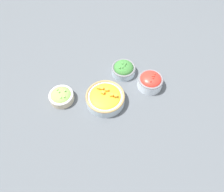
# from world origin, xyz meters

# --- Properties ---
(ground_plane) EXTENTS (3.00, 3.00, 0.00)m
(ground_plane) POSITION_xyz_m (0.00, 0.00, 0.00)
(ground_plane) COLOR #4C5156
(bowl_lettuce) EXTENTS (0.12, 0.12, 0.06)m
(bowl_lettuce) POSITION_xyz_m (0.20, -0.15, 0.03)
(bowl_lettuce) COLOR beige
(bowl_lettuce) RESTS_ON ground_plane
(bowl_squash) EXTENTS (0.19, 0.19, 0.08)m
(bowl_squash) POSITION_xyz_m (0.03, -0.01, 0.03)
(bowl_squash) COLOR #B2C1CC
(bowl_squash) RESTS_ON ground_plane
(bowl_broccoli) EXTENTS (0.13, 0.13, 0.07)m
(bowl_broccoli) POSITION_xyz_m (-0.15, -0.10, 0.03)
(bowl_broccoli) COLOR #B2C1CC
(bowl_broccoli) RESTS_ON ground_plane
(bowl_cherry_tomatoes) EXTENTS (0.13, 0.13, 0.09)m
(bowl_cherry_tomatoes) POSITION_xyz_m (-0.21, 0.05, 0.04)
(bowl_cherry_tomatoes) COLOR silver
(bowl_cherry_tomatoes) RESTS_ON ground_plane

